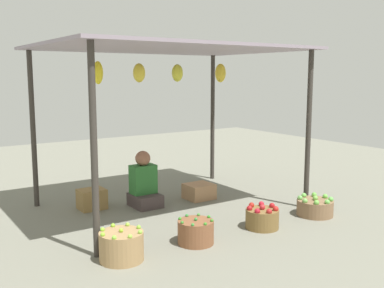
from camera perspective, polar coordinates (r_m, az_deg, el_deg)
name	(u,v)px	position (r m, az deg, el deg)	size (l,w,h in m)	color
ground_plane	(170,207)	(6.40, -2.71, -7.84)	(14.00, 14.00, 0.00)	slate
market_stall_structure	(169,59)	(6.15, -2.87, 10.62)	(3.36, 2.46, 2.18)	#38332D
vendor_person	(144,185)	(6.39, -6.03, -5.15)	(0.36, 0.44, 0.78)	#453A39
basket_limes	(122,246)	(4.64, -8.82, -12.50)	(0.44, 0.44, 0.33)	#A27F52
basket_green_chilies	(196,232)	(5.03, 0.47, -10.94)	(0.39, 0.39, 0.29)	brown
basket_red_apples	(262,218)	(5.57, 8.77, -9.14)	(0.40, 0.40, 0.29)	brown
basket_green_apples	(315,207)	(6.20, 15.13, -7.64)	(0.47, 0.47, 0.26)	#816143
wooden_crate_near_vendor	(199,191)	(6.77, 0.88, -5.94)	(0.39, 0.36, 0.22)	#AB7E58
wooden_crate_stacked_rear	(92,199)	(6.41, -12.42, -6.75)	(0.35, 0.29, 0.27)	olive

